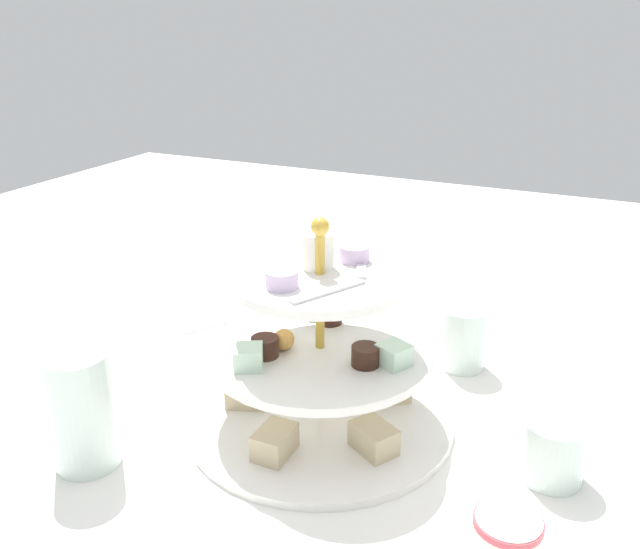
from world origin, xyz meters
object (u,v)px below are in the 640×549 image
object	(u,v)px
water_glass_tall_right	(82,410)
butter_knife_left	(231,319)
water_glass_mid_back	(464,338)
water_glass_short_left	(553,450)
teacup_with_saucer	(506,543)
tiered_serving_stand	(320,367)

from	to	relation	value
water_glass_tall_right	butter_knife_left	world-z (taller)	water_glass_tall_right
water_glass_tall_right	butter_knife_left	bearing A→B (deg)	7.97
water_glass_mid_back	water_glass_short_left	bearing A→B (deg)	-143.88
teacup_with_saucer	butter_knife_left	size ratio (longest dim) A/B	0.53
water_glass_tall_right	butter_knife_left	distance (m)	0.37
water_glass_short_left	water_glass_mid_back	world-z (taller)	water_glass_mid_back
butter_knife_left	water_glass_mid_back	size ratio (longest dim) A/B	2.00
teacup_with_saucer	butter_knife_left	bearing A→B (deg)	56.10
teacup_with_saucer	butter_knife_left	world-z (taller)	teacup_with_saucer
tiered_serving_stand	butter_knife_left	world-z (taller)	tiered_serving_stand
tiered_serving_stand	water_glass_short_left	size ratio (longest dim) A/B	4.69
water_glass_short_left	butter_knife_left	xyz separation A→B (m)	(0.18, 0.50, -0.03)
tiered_serving_stand	water_glass_mid_back	distance (m)	0.23
water_glass_mid_back	tiered_serving_stand	bearing A→B (deg)	149.17
tiered_serving_stand	butter_knife_left	xyz separation A→B (m)	(0.19, 0.24, -0.07)
water_glass_short_left	water_glass_mid_back	bearing A→B (deg)	36.12
butter_knife_left	water_glass_mid_back	xyz separation A→B (m)	(0.01, -0.36, 0.04)
water_glass_tall_right	teacup_with_saucer	size ratio (longest dim) A/B	1.44
tiered_serving_stand	butter_knife_left	size ratio (longest dim) A/B	1.81
butter_knife_left	water_glass_tall_right	bearing A→B (deg)	38.42
butter_knife_left	water_glass_mid_back	world-z (taller)	water_glass_mid_back
water_glass_short_left	butter_knife_left	bearing A→B (deg)	70.06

